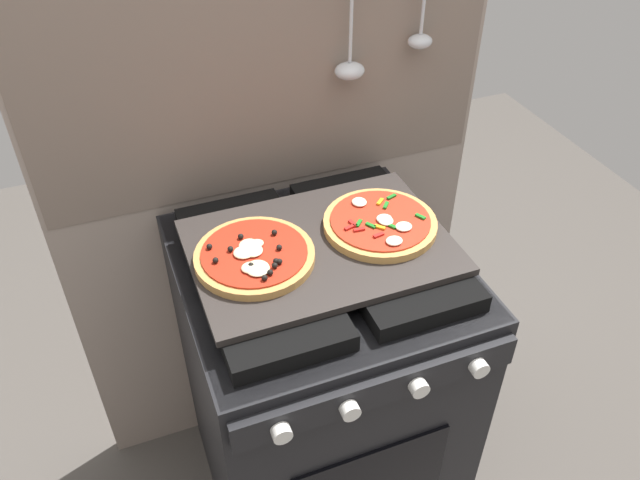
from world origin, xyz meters
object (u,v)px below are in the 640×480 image
object	(u,v)px
stove	(320,385)
baking_tray	(320,247)
pizza_left	(255,256)
pizza_right	(380,223)

from	to	relation	value
stove	baking_tray	size ratio (longest dim) A/B	1.67
baking_tray	pizza_left	xyz separation A→B (m)	(-0.14, -0.00, 0.02)
baking_tray	pizza_right	distance (m)	0.14
stove	pizza_right	distance (m)	0.50
stove	pizza_right	world-z (taller)	pizza_right
baking_tray	pizza_left	world-z (taller)	pizza_left
pizza_right	stove	bearing A→B (deg)	-177.21
stove	pizza_right	size ratio (longest dim) A/B	3.67
pizza_left	baking_tray	bearing A→B (deg)	1.02
baking_tray	pizza_right	bearing A→B (deg)	2.12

